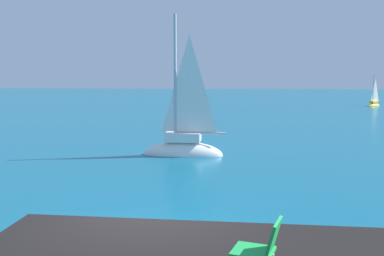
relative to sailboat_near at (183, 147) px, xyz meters
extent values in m
plane|color=#0F5675|center=(0.37, -10.27, -0.35)|extent=(160.00, 160.00, 0.00)
ellipsoid|color=white|center=(-0.02, 0.00, -0.35)|extent=(3.38, 1.27, 1.15)
cube|color=white|center=(-0.02, 0.00, 0.42)|extent=(1.49, 0.86, 0.38)
cylinder|color=#B7B7BC|center=(-0.33, 0.01, 2.84)|extent=(0.13, 0.13, 5.23)
cylinder|color=#B2B2B7|center=(0.71, -0.03, 0.60)|extent=(2.09, 0.18, 0.10)
pyramid|color=white|center=(0.25, -0.01, 2.63)|extent=(1.67, 0.12, 3.97)
ellipsoid|color=yellow|center=(16.22, 27.70, -0.35)|extent=(1.81, 1.61, 0.62)
cube|color=yellow|center=(16.22, 27.70, 0.07)|extent=(0.89, 0.83, 0.20)
cylinder|color=#B7B7BC|center=(16.08, 27.59, 1.38)|extent=(0.07, 0.07, 2.83)
cylinder|color=#B2B2B7|center=(16.53, 27.94, 0.16)|extent=(0.92, 0.74, 0.05)
pyramid|color=silver|center=(16.33, 27.79, 1.27)|extent=(0.73, 0.59, 2.15)
cube|color=green|center=(2.22, -12.94, 0.84)|extent=(0.63, 0.61, 0.04)
cube|color=green|center=(2.47, -13.01, 1.06)|extent=(0.28, 0.50, 0.45)
camera|label=1|loc=(1.89, -18.62, 3.16)|focal=42.44mm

